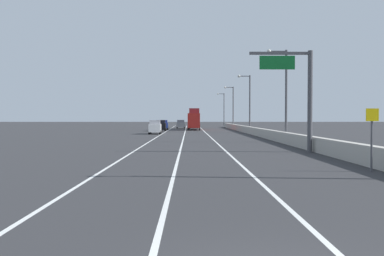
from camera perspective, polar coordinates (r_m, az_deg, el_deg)
ground_plane at (r=69.81m, az=0.64°, el=-0.60°), size 320.00×320.00×0.00m
lane_stripe_left at (r=60.94m, az=-4.37°, el=-0.91°), size 0.16×130.00×0.00m
lane_stripe_center at (r=60.81m, az=-1.08°, el=-0.91°), size 0.16×130.00×0.00m
lane_stripe_right at (r=60.87m, az=2.22°, el=-0.91°), size 0.16×130.00×0.00m
jersey_barrier_right at (r=46.78m, az=11.35°, el=-1.00°), size 0.60×120.00×1.10m
overhead_sign_gantry at (r=30.96m, az=15.02°, el=5.44°), size 4.68×0.36×7.50m
speed_advisory_sign at (r=20.89m, az=24.05°, el=-0.86°), size 0.60×0.11×3.00m
lamp_post_right_second at (r=42.69m, az=12.81°, el=5.43°), size 2.14×0.44×9.56m
lamp_post_right_third at (r=67.18m, az=7.94°, el=4.02°), size 2.14×0.44×9.56m
lamp_post_right_fourth at (r=91.90m, az=5.66°, el=3.35°), size 2.14×0.44×9.56m
lamp_post_right_fifth at (r=116.72m, az=4.41°, el=2.96°), size 2.14×0.44×9.56m
car_red_0 at (r=95.59m, az=0.22°, el=0.59°), size 1.95×4.38×2.05m
car_blue_1 at (r=84.14m, az=-4.03°, el=0.44°), size 2.03×4.56×2.01m
car_white_2 at (r=62.54m, az=-5.23°, el=0.12°), size 1.93×4.27×2.13m
car_gray_3 at (r=94.27m, az=-1.59°, el=0.55°), size 1.98×4.43×1.97m
car_black_4 at (r=76.15m, az=-4.38°, el=0.35°), size 1.92×4.04×2.08m
box_truck at (r=83.12m, az=0.31°, el=1.16°), size 2.72×9.73×4.47m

